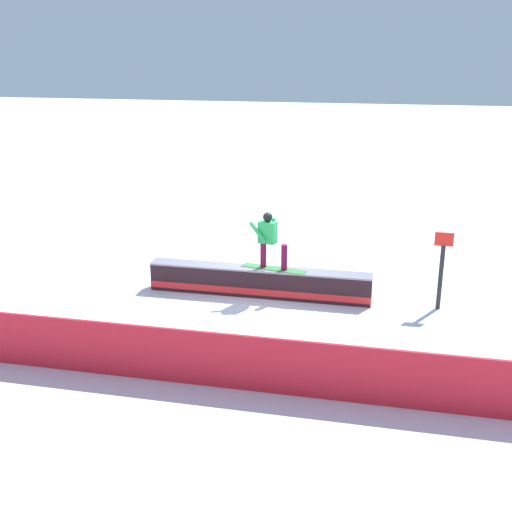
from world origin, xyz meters
TOP-DOWN VIEW (x-y plane):
  - ground_plane at (0.00, 0.00)m, footprint 120.00×120.00m
  - grind_box at (0.00, 0.00)m, footprint 5.26×0.60m
  - snowboarder at (-0.24, -0.03)m, footprint 1.57×0.54m
  - safety_fence at (0.00, 4.32)m, footprint 12.61×0.35m
  - trail_marker at (-4.09, -0.17)m, footprint 0.40×0.10m

SIDE VIEW (x-z plane):
  - ground_plane at x=0.00m, z-range 0.00..0.00m
  - grind_box at x=0.00m, z-range -0.03..0.66m
  - safety_fence at x=0.00m, z-range 0.00..1.01m
  - trail_marker at x=-4.09m, z-range 0.07..1.84m
  - snowboarder at x=-0.24m, z-range 0.74..2.08m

